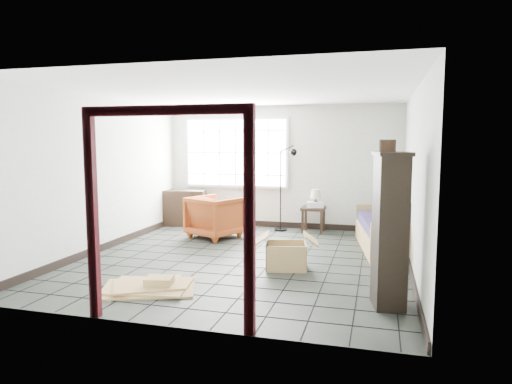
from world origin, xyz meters
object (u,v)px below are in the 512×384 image
(armchair, at_px, (215,215))
(side_table, at_px, (313,211))
(futon_sofa, at_px, (389,230))
(tall_shelf, at_px, (390,229))

(armchair, relative_size, side_table, 1.72)
(armchair, bearing_deg, futon_sofa, -157.71)
(futon_sofa, xyz_separation_m, tall_shelf, (-0.06, -2.86, 0.55))
(futon_sofa, bearing_deg, tall_shelf, -100.02)
(armchair, height_order, tall_shelf, tall_shelf)
(armchair, xyz_separation_m, tall_shelf, (3.16, -2.99, 0.44))
(side_table, bearing_deg, futon_sofa, -37.51)
(tall_shelf, bearing_deg, side_table, 98.04)
(futon_sofa, height_order, tall_shelf, tall_shelf)
(armchair, xyz_separation_m, side_table, (1.76, 1.00, -0.02))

